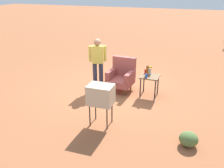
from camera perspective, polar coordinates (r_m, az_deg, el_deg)
The scene contains 10 objects.
ground_plane at distance 8.03m, azimuth 0.18°, elevation -1.19°, with size 60.00×60.00×0.00m, color #A05B38.
armchair at distance 7.81m, azimuth 2.27°, elevation 2.04°, with size 0.82×0.82×1.06m.
side_table at distance 7.45m, azimuth 8.85°, elevation 1.18°, with size 0.56×0.56×0.65m.
tv_on_stand at distance 5.75m, azimuth -2.67°, elevation -2.59°, with size 0.61×0.47×1.03m.
person_standing at distance 7.85m, azimuth -3.38°, elevation 5.52°, with size 0.52×0.35×1.64m.
soda_can_red at distance 7.62m, azimuth 7.87°, elevation 2.99°, with size 0.07×0.07×0.12m, color red.
bottle_tall_amber at distance 7.43m, azimuth 8.28°, elevation 3.19°, with size 0.07×0.07×0.30m, color brown.
soda_can_blue at distance 7.21m, azimuth 8.02°, elevation 1.87°, with size 0.07×0.07×0.12m, color blue.
flower_vase at distance 7.51m, azimuth 8.89°, elevation 3.35°, with size 0.14×0.10×0.27m.
shrub_near at distance 5.54m, azimuth 17.55°, elevation -12.23°, with size 0.40×0.40×0.31m, color #516B38.
Camera 1 is at (2.57, -6.89, 3.20)m, focal length 38.92 mm.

